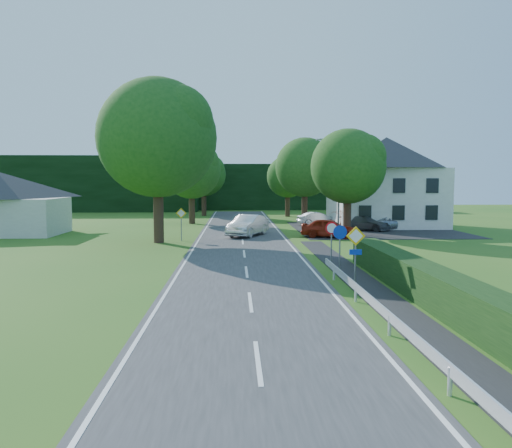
{
  "coord_description": "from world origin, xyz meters",
  "views": [
    {
      "loc": [
        -0.54,
        -11.72,
        4.4
      ],
      "look_at": [
        0.67,
        17.07,
        1.92
      ],
      "focal_mm": 35.0,
      "sensor_mm": 36.0,
      "label": 1
    }
  ],
  "objects_px": {
    "parasol": "(340,220)",
    "parked_car_silver_b": "(391,222)",
    "motorcycle": "(237,226)",
    "parked_car_silver_a": "(318,219)",
    "parked_car_grey": "(365,223)",
    "parked_car_red": "(329,228)",
    "streetlight": "(337,180)",
    "moving_car": "(248,225)"
  },
  "relations": [
    {
      "from": "parked_car_red",
      "to": "moving_car",
      "type": "bearing_deg",
      "value": 96.17
    },
    {
      "from": "streetlight",
      "to": "motorcycle",
      "type": "distance_m",
      "value": 9.57
    },
    {
      "from": "streetlight",
      "to": "parked_car_silver_b",
      "type": "bearing_deg",
      "value": 27.3
    },
    {
      "from": "parked_car_silver_a",
      "to": "parked_car_silver_b",
      "type": "relative_size",
      "value": 0.9
    },
    {
      "from": "parked_car_grey",
      "to": "parked_car_silver_b",
      "type": "bearing_deg",
      "value": -35.6
    },
    {
      "from": "moving_car",
      "to": "parked_car_grey",
      "type": "relative_size",
      "value": 1.15
    },
    {
      "from": "parasol",
      "to": "parked_car_grey",
      "type": "bearing_deg",
      "value": -10.61
    },
    {
      "from": "moving_car",
      "to": "parked_car_grey",
      "type": "height_order",
      "value": "moving_car"
    },
    {
      "from": "moving_car",
      "to": "motorcycle",
      "type": "bearing_deg",
      "value": 125.04
    },
    {
      "from": "moving_car",
      "to": "parked_car_silver_a",
      "type": "height_order",
      "value": "moving_car"
    },
    {
      "from": "streetlight",
      "to": "parasol",
      "type": "distance_m",
      "value": 4.34
    },
    {
      "from": "moving_car",
      "to": "parked_car_silver_b",
      "type": "height_order",
      "value": "moving_car"
    },
    {
      "from": "streetlight",
      "to": "moving_car",
      "type": "relative_size",
      "value": 1.58
    },
    {
      "from": "streetlight",
      "to": "motorcycle",
      "type": "bearing_deg",
      "value": 166.08
    },
    {
      "from": "parked_car_silver_b",
      "to": "parasol",
      "type": "distance_m",
      "value": 4.83
    },
    {
      "from": "streetlight",
      "to": "parked_car_grey",
      "type": "relative_size",
      "value": 1.82
    },
    {
      "from": "parked_car_silver_a",
      "to": "streetlight",
      "type": "bearing_deg",
      "value": 172.49
    },
    {
      "from": "parasol",
      "to": "parked_car_silver_b",
      "type": "bearing_deg",
      "value": 6.1
    },
    {
      "from": "streetlight",
      "to": "motorcycle",
      "type": "xyz_separation_m",
      "value": [
        -8.44,
        2.09,
        -3.99
      ]
    },
    {
      "from": "moving_car",
      "to": "parked_car_silver_b",
      "type": "xyz_separation_m",
      "value": [
        13.22,
        5.07,
        -0.22
      ]
    },
    {
      "from": "motorcycle",
      "to": "parked_car_silver_a",
      "type": "relative_size",
      "value": 0.42
    },
    {
      "from": "parked_car_grey",
      "to": "parked_car_red",
      "type": "bearing_deg",
      "value": 178.14
    },
    {
      "from": "motorcycle",
      "to": "parked_car_silver_b",
      "type": "relative_size",
      "value": 0.37
    },
    {
      "from": "moving_car",
      "to": "parked_car_grey",
      "type": "distance_m",
      "value": 11.32
    },
    {
      "from": "motorcycle",
      "to": "parked_car_grey",
      "type": "relative_size",
      "value": 0.38
    },
    {
      "from": "streetlight",
      "to": "motorcycle",
      "type": "height_order",
      "value": "streetlight"
    },
    {
      "from": "moving_car",
      "to": "parasol",
      "type": "distance_m",
      "value": 9.58
    },
    {
      "from": "parked_car_silver_a",
      "to": "parasol",
      "type": "xyz_separation_m",
      "value": [
        1.27,
        -4.61,
        0.24
      ]
    },
    {
      "from": "parked_car_silver_b",
      "to": "parasol",
      "type": "height_order",
      "value": "parasol"
    },
    {
      "from": "parked_car_grey",
      "to": "parasol",
      "type": "relative_size",
      "value": 2.2
    },
    {
      "from": "streetlight",
      "to": "parked_car_silver_a",
      "type": "height_order",
      "value": "streetlight"
    },
    {
      "from": "motorcycle",
      "to": "parked_car_silver_b",
      "type": "distance_m",
      "value": 14.1
    },
    {
      "from": "parked_car_red",
      "to": "parked_car_silver_a",
      "type": "xyz_separation_m",
      "value": [
        0.88,
        10.5,
        -0.07
      ]
    },
    {
      "from": "motorcycle",
      "to": "parked_car_red",
      "type": "distance_m",
      "value": 9.07
    },
    {
      "from": "motorcycle",
      "to": "parked_car_silver_b",
      "type": "height_order",
      "value": "parked_car_silver_b"
    },
    {
      "from": "parked_car_grey",
      "to": "parasol",
      "type": "bearing_deg",
      "value": 115.21
    },
    {
      "from": "parked_car_red",
      "to": "parked_car_silver_b",
      "type": "relative_size",
      "value": 0.96
    },
    {
      "from": "moving_car",
      "to": "parked_car_silver_a",
      "type": "distance_m",
      "value": 11.63
    },
    {
      "from": "parked_car_silver_b",
      "to": "streetlight",
      "type": "bearing_deg",
      "value": 93.87
    },
    {
      "from": "parasol",
      "to": "motorcycle",
      "type": "bearing_deg",
      "value": -178.14
    },
    {
      "from": "streetlight",
      "to": "parked_car_red",
      "type": "relative_size",
      "value": 1.87
    },
    {
      "from": "parked_car_silver_a",
      "to": "parasol",
      "type": "bearing_deg",
      "value": -175.66
    }
  ]
}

